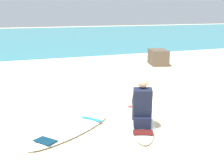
# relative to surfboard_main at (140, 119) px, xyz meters

# --- Properties ---
(ground_plane) EXTENTS (80.00, 80.00, 0.00)m
(ground_plane) POSITION_rel_surfboard_main_xyz_m (-0.23, -0.63, -0.04)
(ground_plane) COLOR beige
(sea) EXTENTS (80.00, 28.00, 0.10)m
(sea) POSITION_rel_surfboard_main_xyz_m (-0.23, 21.63, 0.01)
(sea) COLOR teal
(sea) RESTS_ON ground
(breaking_foam) EXTENTS (80.00, 0.90, 0.11)m
(breaking_foam) POSITION_rel_surfboard_main_xyz_m (-0.23, 7.93, 0.02)
(breaking_foam) COLOR white
(breaking_foam) RESTS_ON ground
(surfboard_main) EXTENTS (1.55, 2.56, 0.08)m
(surfboard_main) POSITION_rel_surfboard_main_xyz_m (0.00, 0.00, 0.00)
(surfboard_main) COLOR white
(surfboard_main) RESTS_ON ground
(surfer_seated) EXTENTS (0.59, 0.77, 0.95)m
(surfer_seated) POSITION_rel_surfboard_main_xyz_m (-0.18, -0.39, 0.40)
(surfer_seated) COLOR black
(surfer_seated) RESTS_ON surfboard_main
(surfboard_spare_near) EXTENTS (2.06, 1.61, 0.08)m
(surfboard_spare_near) POSITION_rel_surfboard_main_xyz_m (-1.45, -0.05, 0.00)
(surfboard_spare_near) COLOR white
(surfboard_spare_near) RESTS_ON ground
(shoreline_rock) EXTENTS (0.95, 1.24, 0.63)m
(shoreline_rock) POSITION_rel_surfboard_main_xyz_m (3.88, 5.68, 0.28)
(shoreline_rock) COLOR brown
(shoreline_rock) RESTS_ON ground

